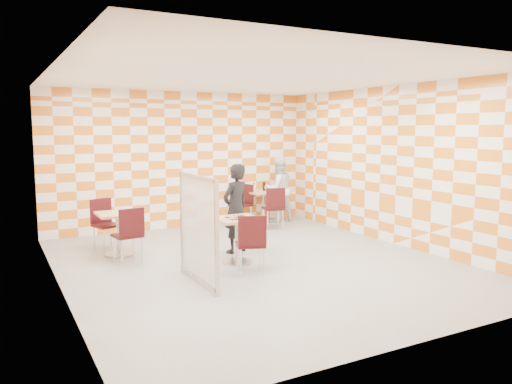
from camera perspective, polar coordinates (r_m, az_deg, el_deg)
room_shell at (r=8.47m, az=-1.69°, el=2.57°), size 7.00×7.00×7.00m
main_table at (r=8.17m, az=-2.13°, el=-4.63°), size 0.70×0.70×0.75m
second_table at (r=11.62m, az=0.76°, el=-1.08°), size 0.70×0.70×0.75m
empty_table at (r=8.99m, az=-15.43°, el=-3.81°), size 0.70×0.70×0.75m
chair_main_front at (r=7.47m, az=-0.55°, el=-5.49°), size 0.54×0.54×0.92m
chair_second_front at (r=10.88m, az=2.11°, el=-1.47°), size 0.51×0.52×0.92m
chair_second_side at (r=11.48m, az=-1.44°, el=-1.02°), size 0.52×0.51×0.92m
chair_empty_near at (r=8.37m, az=-14.27°, el=-4.32°), size 0.48×0.49×0.92m
chair_empty_far at (r=9.51m, az=-16.96°, el=-3.05°), size 0.54×0.54×0.92m
partition at (r=7.09m, az=-6.63°, el=-4.19°), size 0.08×1.38×1.55m
man_dark at (r=8.83m, az=-2.34°, el=-1.88°), size 0.68×0.57×1.58m
man_white at (r=11.80m, az=2.56°, el=0.30°), size 0.77×0.61×1.53m
pizza_on_foil at (r=8.11m, az=-2.09°, el=-2.86°), size 0.40×0.40×0.04m
sport_bottle at (r=11.55m, az=-0.21°, el=0.51°), size 0.06×0.06×0.20m
soda_bottle at (r=11.68m, az=0.92°, el=0.66°), size 0.07×0.07×0.23m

